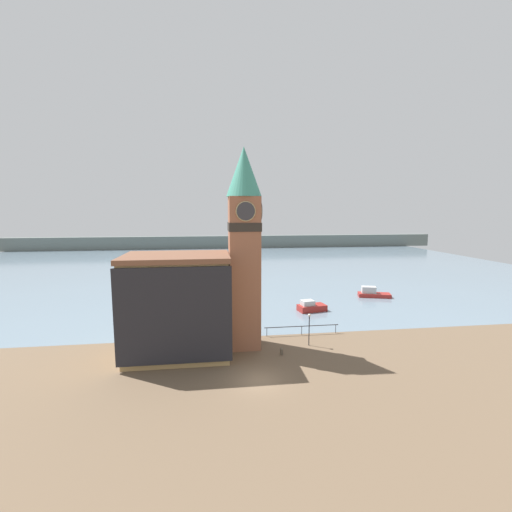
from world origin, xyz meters
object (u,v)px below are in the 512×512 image
Objects in this scene: mooring_bollard_near at (281,351)px; clock_tower at (244,243)px; pier_building at (178,305)px; boat_far at (372,293)px; boat_near at (311,307)px; lamp_post at (309,323)px.

clock_tower is at bearing 141.60° from mooring_bollard_near.
pier_building is 14.88× the size of mooring_bollard_near.
boat_far is 7.99× the size of mooring_bollard_near.
pier_building is 11.74m from mooring_bollard_near.
clock_tower reaches higher than boat_near.
clock_tower is 11.90m from mooring_bollard_near.
boat_far is 30.03m from mooring_bollard_near.
clock_tower is 32.60m from boat_far.
boat_far reaches higher than boat_near.
pier_building reaches higher than lamp_post.
clock_tower is 19.65m from boat_near.
boat_near is at bearing 36.11° from pier_building.
boat_near is 1.22× the size of lamp_post.
boat_far is at bearing 37.96° from clock_tower.
boat_far is (13.08, 6.88, 0.02)m from boat_near.
clock_tower is 4.85× the size of boat_near.
pier_building is at bearing -130.80° from boat_far.
mooring_bollard_near is at bearing -8.64° from pier_building.
boat_far is 26.24m from lamp_post.
boat_near is at bearing 72.30° from lamp_post.
clock_tower is at bearing -143.33° from boat_near.
clock_tower is at bearing 9.85° from pier_building.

